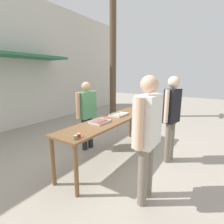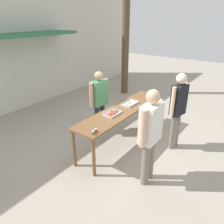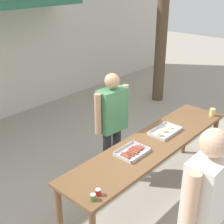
% 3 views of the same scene
% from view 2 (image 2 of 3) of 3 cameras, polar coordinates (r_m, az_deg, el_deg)
% --- Properties ---
extents(ground_plane, '(24.00, 24.00, 0.00)m').
position_cam_2_polar(ground_plane, '(5.57, 2.69, -7.66)').
color(ground_plane, '#A39989').
extents(building_facade_back, '(12.00, 1.11, 4.50)m').
position_cam_2_polar(building_facade_back, '(7.70, -23.65, 17.18)').
color(building_facade_back, beige).
rests_on(building_facade_back, ground).
extents(serving_table, '(2.91, 0.66, 0.90)m').
position_cam_2_polar(serving_table, '(5.20, 2.85, -0.19)').
color(serving_table, brown).
rests_on(serving_table, ground).
extents(food_tray_sausages, '(0.40, 0.30, 0.04)m').
position_cam_2_polar(food_tray_sausages, '(4.87, -0.01, -0.38)').
color(food_tray_sausages, silver).
rests_on(food_tray_sausages, serving_table).
extents(food_tray_buns, '(0.47, 0.29, 0.06)m').
position_cam_2_polar(food_tray_buns, '(5.43, 4.55, 2.23)').
color(food_tray_buns, silver).
rests_on(food_tray_buns, serving_table).
extents(condiment_jar_mustard, '(0.06, 0.06, 0.07)m').
position_cam_2_polar(condiment_jar_mustard, '(4.07, -4.93, -5.39)').
color(condiment_jar_mustard, '#567A38').
rests_on(condiment_jar_mustard, serving_table).
extents(condiment_jar_ketchup, '(0.06, 0.06, 0.07)m').
position_cam_2_polar(condiment_jar_ketchup, '(4.14, -4.31, -4.86)').
color(condiment_jar_ketchup, '#B22319').
rests_on(condiment_jar_ketchup, serving_table).
extents(beer_cup, '(0.09, 0.09, 0.12)m').
position_cam_2_polar(beer_cup, '(6.12, 11.34, 4.78)').
color(beer_cup, '#DBC67A').
rests_on(beer_cup, serving_table).
extents(person_server_behind_table, '(0.63, 0.28, 1.67)m').
position_cam_2_polar(person_server_behind_table, '(5.59, -3.36, 3.74)').
color(person_server_behind_table, '#232328').
rests_on(person_server_behind_table, ground).
extents(person_customer_holding_hotdog, '(0.67, 0.26, 1.83)m').
position_cam_2_polar(person_customer_holding_hotdog, '(3.86, 10.00, -4.76)').
color(person_customer_holding_hotdog, '#756B5B').
rests_on(person_customer_holding_hotdog, ground).
extents(person_customer_with_cup, '(0.53, 0.28, 1.81)m').
position_cam_2_polar(person_customer_with_cup, '(5.07, 16.91, 1.86)').
color(person_customer_with_cup, '#756B5B').
rests_on(person_customer_with_cup, ground).
extents(utility_pole, '(1.10, 0.27, 5.69)m').
position_cam_2_polar(utility_pole, '(8.56, 3.72, 23.86)').
color(utility_pole, brown).
rests_on(utility_pole, ground).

